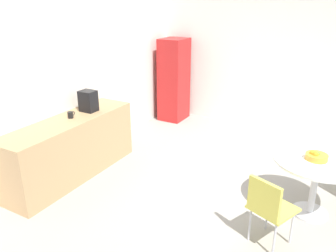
# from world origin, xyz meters

# --- Properties ---
(ground_plane) EXTENTS (6.00, 6.00, 0.00)m
(ground_plane) POSITION_xyz_m (0.00, 0.00, 0.00)
(ground_plane) COLOR #9E998E
(wall_back) EXTENTS (6.00, 0.10, 2.60)m
(wall_back) POSITION_xyz_m (0.00, 3.00, 1.30)
(wall_back) COLOR white
(wall_back) RESTS_ON ground_plane
(wall_side_right) EXTENTS (0.10, 6.00, 2.60)m
(wall_side_right) POSITION_xyz_m (3.00, 0.00, 1.30)
(wall_side_right) COLOR white
(wall_side_right) RESTS_ON ground_plane
(counter_block) EXTENTS (2.19, 0.60, 0.90)m
(counter_block) POSITION_xyz_m (-0.45, 2.65, 0.45)
(counter_block) COLOR tan
(counter_block) RESTS_ON ground_plane
(locker_cabinet) EXTENTS (0.60, 0.50, 1.74)m
(locker_cabinet) POSITION_xyz_m (2.55, 2.55, 0.87)
(locker_cabinet) COLOR #B21E1E
(locker_cabinet) RESTS_ON ground_plane
(round_table) EXTENTS (1.04, 1.04, 0.75)m
(round_table) POSITION_xyz_m (0.26, -0.63, 0.60)
(round_table) COLOR silver
(round_table) RESTS_ON ground_plane
(chair_yellow) EXTENTS (0.55, 0.55, 0.83)m
(chair_yellow) POSITION_xyz_m (-0.60, -0.27, 0.52)
(chair_yellow) COLOR silver
(chair_yellow) RESTS_ON ground_plane
(fruit_bowl) EXTENTS (0.25, 0.25, 0.11)m
(fruit_bowl) POSITION_xyz_m (0.24, -0.59, 0.80)
(fruit_bowl) COLOR gold
(fruit_bowl) RESTS_ON round_table
(mug_white) EXTENTS (0.13, 0.08, 0.09)m
(mug_white) POSITION_xyz_m (-0.39, 2.67, 0.95)
(mug_white) COLOR black
(mug_white) RESTS_ON counter_block
(coffee_maker) EXTENTS (0.20, 0.24, 0.32)m
(coffee_maker) POSITION_xyz_m (-0.01, 2.65, 1.06)
(coffee_maker) COLOR black
(coffee_maker) RESTS_ON counter_block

